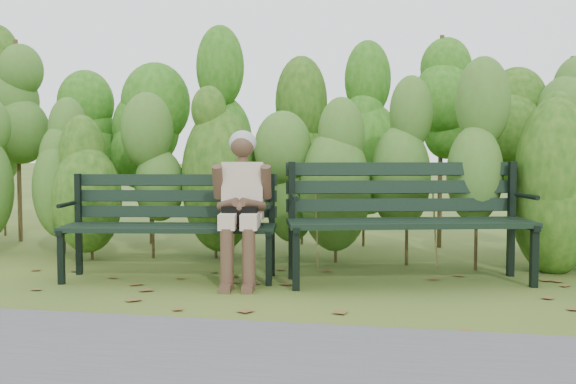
# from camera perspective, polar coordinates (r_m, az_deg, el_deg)

# --- Properties ---
(ground) EXTENTS (80.00, 80.00, 0.00)m
(ground) POSITION_cam_1_polar(r_m,az_deg,el_deg) (5.24, -0.72, -8.47)
(ground) COLOR #36501D
(hedge_band) EXTENTS (11.04, 1.67, 2.42)m
(hedge_band) POSITION_cam_1_polar(r_m,az_deg,el_deg) (6.95, 2.32, 4.98)
(hedge_band) COLOR #47381E
(hedge_band) RESTS_ON ground
(leaf_litter) EXTENTS (5.64, 2.19, 0.01)m
(leaf_litter) POSITION_cam_1_polar(r_m,az_deg,el_deg) (5.01, -0.05, -9.00)
(leaf_litter) COLOR brown
(leaf_litter) RESTS_ON ground
(bench_left) EXTENTS (1.84, 0.84, 0.89)m
(bench_left) POSITION_cam_1_polar(r_m,az_deg,el_deg) (5.81, -9.81, -2.10)
(bench_left) COLOR black
(bench_left) RESTS_ON ground
(bench_right) EXTENTS (2.08, 1.12, 0.99)m
(bench_right) POSITION_cam_1_polar(r_m,az_deg,el_deg) (5.68, 10.00, -1.59)
(bench_right) COLOR black
(bench_right) RESTS_ON ground
(seated_woman) EXTENTS (0.51, 0.75, 1.25)m
(seated_woman) POSITION_cam_1_polar(r_m,az_deg,el_deg) (5.52, -3.97, -0.37)
(seated_woman) COLOR beige
(seated_woman) RESTS_ON ground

